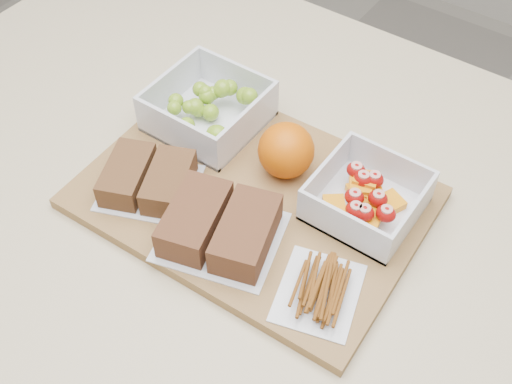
% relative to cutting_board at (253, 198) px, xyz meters
% --- Properties ---
extents(counter, '(1.20, 0.90, 0.90)m').
position_rel_cutting_board_xyz_m(counter, '(-0.00, -0.02, -0.46)').
color(counter, beige).
rests_on(counter, ground).
extents(cutting_board, '(0.43, 0.31, 0.02)m').
position_rel_cutting_board_xyz_m(cutting_board, '(0.00, 0.00, 0.00)').
color(cutting_board, olive).
rests_on(cutting_board, counter).
extents(grape_container, '(0.14, 0.14, 0.06)m').
position_rel_cutting_board_xyz_m(grape_container, '(-0.12, 0.07, 0.03)').
color(grape_container, silver).
rests_on(grape_container, cutting_board).
extents(fruit_container, '(0.12, 0.12, 0.05)m').
position_rel_cutting_board_xyz_m(fruit_container, '(0.13, 0.06, 0.03)').
color(fruit_container, silver).
rests_on(fruit_container, cutting_board).
extents(orange, '(0.07, 0.07, 0.07)m').
position_rel_cutting_board_xyz_m(orange, '(0.01, 0.06, 0.04)').
color(orange, '#D65A05').
rests_on(orange, cutting_board).
extents(sandwich_bag_left, '(0.15, 0.14, 0.04)m').
position_rel_cutting_board_xyz_m(sandwich_bag_left, '(-0.11, -0.07, 0.03)').
color(sandwich_bag_left, silver).
rests_on(sandwich_bag_left, cutting_board).
extents(sandwich_bag_center, '(0.17, 0.16, 0.04)m').
position_rel_cutting_board_xyz_m(sandwich_bag_center, '(0.01, -0.08, 0.03)').
color(sandwich_bag_center, silver).
rests_on(sandwich_bag_center, cutting_board).
extents(pretzel_bag, '(0.11, 0.13, 0.02)m').
position_rel_cutting_board_xyz_m(pretzel_bag, '(0.15, -0.08, 0.02)').
color(pretzel_bag, silver).
rests_on(pretzel_bag, cutting_board).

